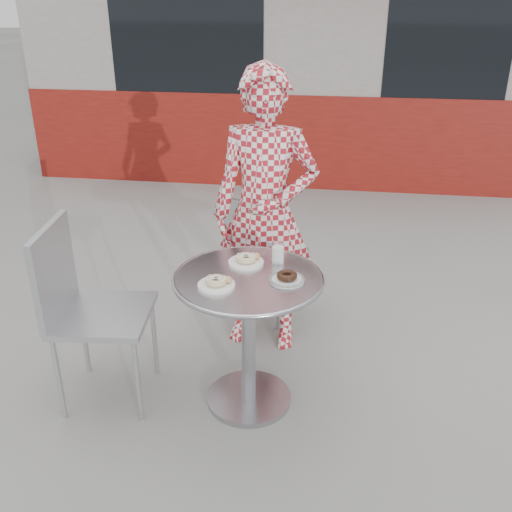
# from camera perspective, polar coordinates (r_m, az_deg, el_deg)

# --- Properties ---
(ground) EXTENTS (60.00, 60.00, 0.00)m
(ground) POSITION_cam_1_polar(r_m,az_deg,el_deg) (3.17, -0.89, -13.83)
(ground) COLOR gray
(ground) RESTS_ON ground
(storefront) EXTENTS (6.02, 4.55, 3.00)m
(storefront) POSITION_cam_1_polar(r_m,az_deg,el_deg) (8.02, 5.82, 21.40)
(storefront) COLOR gray
(storefront) RESTS_ON ground
(bistro_table) EXTENTS (0.74, 0.74, 0.74)m
(bistro_table) POSITION_cam_1_polar(r_m,az_deg,el_deg) (2.82, -0.77, -5.35)
(bistro_table) COLOR #BBBBC0
(bistro_table) RESTS_ON ground
(chair_far) EXTENTS (0.52, 0.52, 0.84)m
(chair_far) POSITION_cam_1_polar(r_m,az_deg,el_deg) (3.78, 1.12, -2.20)
(chair_far) COLOR #B2B5BA
(chair_far) RESTS_ON ground
(chair_left) EXTENTS (0.51, 0.51, 0.98)m
(chair_left) POSITION_cam_1_polar(r_m,az_deg,el_deg) (3.11, -14.86, -8.79)
(chair_left) COLOR #B2B5BA
(chair_left) RESTS_ON ground
(seated_person) EXTENTS (0.63, 0.44, 1.66)m
(seated_person) POSITION_cam_1_polar(r_m,az_deg,el_deg) (3.26, 0.89, 4.21)
(seated_person) COLOR maroon
(seated_person) RESTS_ON ground
(plate_far) EXTENTS (0.18, 0.18, 0.05)m
(plate_far) POSITION_cam_1_polar(r_m,az_deg,el_deg) (2.86, -0.94, -0.39)
(plate_far) COLOR white
(plate_far) RESTS_ON bistro_table
(plate_near) EXTENTS (0.17, 0.17, 0.05)m
(plate_near) POSITION_cam_1_polar(r_m,az_deg,el_deg) (2.65, -3.93, -2.67)
(plate_near) COLOR white
(plate_near) RESTS_ON bistro_table
(plate_checker) EXTENTS (0.17, 0.17, 0.04)m
(plate_checker) POSITION_cam_1_polar(r_m,az_deg,el_deg) (2.70, 3.11, -2.23)
(plate_checker) COLOR white
(plate_checker) RESTS_ON bistro_table
(milk_cup) EXTENTS (0.06, 0.06, 0.10)m
(milk_cup) POSITION_cam_1_polar(r_m,az_deg,el_deg) (2.86, 2.21, 0.23)
(milk_cup) COLOR white
(milk_cup) RESTS_ON bistro_table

